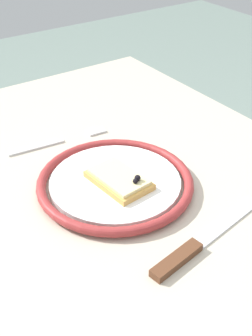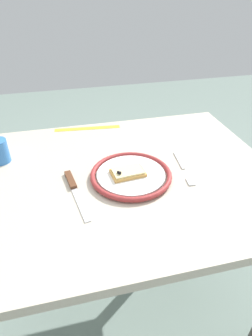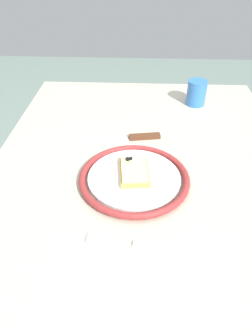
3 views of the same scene
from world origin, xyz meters
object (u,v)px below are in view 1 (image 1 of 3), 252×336
(knife, at_px, (193,248))
(plate, at_px, (115,182))
(dining_table, at_px, (120,248))
(pizza_slice_near, at_px, (119,179))
(fork, at_px, (60,141))

(knife, bearing_deg, plate, -177.40)
(dining_table, bearing_deg, knife, 13.92)
(pizza_slice_near, distance_m, knife, 0.18)
(knife, relative_size, fork, 1.19)
(pizza_slice_near, relative_size, fork, 0.56)
(pizza_slice_near, distance_m, fork, 0.20)
(knife, height_order, fork, knife)
(plate, relative_size, fork, 1.31)
(pizza_slice_near, xyz_separation_m, fork, (-0.20, -0.01, -0.02))
(dining_table, bearing_deg, plate, 153.15)
(knife, bearing_deg, dining_table, -166.08)
(plate, distance_m, fork, 0.19)
(plate, distance_m, knife, 0.19)
(dining_table, relative_size, plate, 4.09)
(dining_table, distance_m, plate, 0.11)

